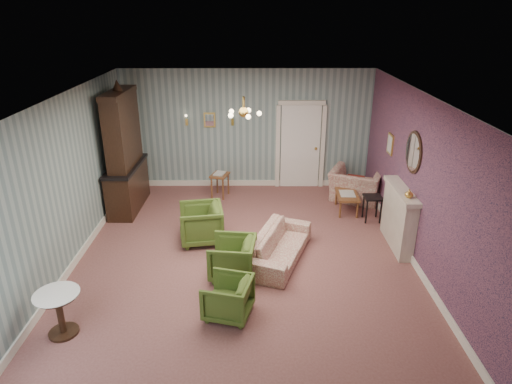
{
  "coord_description": "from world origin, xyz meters",
  "views": [
    {
      "loc": [
        0.16,
        -7.09,
        4.21
      ],
      "look_at": [
        0.2,
        0.4,
        1.1
      ],
      "focal_mm": 31.38,
      "sensor_mm": 36.0,
      "label": 1
    }
  ],
  "objects_px": {
    "olive_chair_a": "(228,296)",
    "olive_chair_c": "(201,222)",
    "fireplace": "(399,217)",
    "wingback_chair": "(357,180)",
    "pedestal_table": "(60,314)",
    "sofa_chintz": "(280,241)",
    "side_table_black": "(372,209)",
    "coffee_table": "(346,202)",
    "dresser": "(123,148)",
    "olive_chair_b": "(232,256)"
  },
  "relations": [
    {
      "from": "olive_chair_a",
      "to": "olive_chair_c",
      "type": "height_order",
      "value": "olive_chair_c"
    },
    {
      "from": "olive_chair_c",
      "to": "fireplace",
      "type": "xyz_separation_m",
      "value": [
        3.71,
        -0.18,
        0.17
      ]
    },
    {
      "from": "wingback_chair",
      "to": "pedestal_table",
      "type": "xyz_separation_m",
      "value": [
        -5.03,
        -4.64,
        -0.16
      ]
    },
    {
      "from": "sofa_chintz",
      "to": "fireplace",
      "type": "height_order",
      "value": "fireplace"
    },
    {
      "from": "side_table_black",
      "to": "fireplace",
      "type": "bearing_deg",
      "value": -78.79
    },
    {
      "from": "fireplace",
      "to": "coffee_table",
      "type": "distance_m",
      "value": 1.71
    },
    {
      "from": "dresser",
      "to": "fireplace",
      "type": "relative_size",
      "value": 1.99
    },
    {
      "from": "olive_chair_b",
      "to": "olive_chair_a",
      "type": "bearing_deg",
      "value": 5.33
    },
    {
      "from": "coffee_table",
      "to": "olive_chair_b",
      "type": "bearing_deg",
      "value": -133.08
    },
    {
      "from": "sofa_chintz",
      "to": "dresser",
      "type": "xyz_separation_m",
      "value": [
        -3.27,
        2.26,
        1.03
      ]
    },
    {
      "from": "wingback_chair",
      "to": "olive_chair_a",
      "type": "bearing_deg",
      "value": 81.96
    },
    {
      "from": "olive_chair_b",
      "to": "wingback_chair",
      "type": "xyz_separation_m",
      "value": [
        2.74,
        3.2,
        0.12
      ]
    },
    {
      "from": "coffee_table",
      "to": "pedestal_table",
      "type": "bearing_deg",
      "value": -139.49
    },
    {
      "from": "side_table_black",
      "to": "pedestal_table",
      "type": "bearing_deg",
      "value": -145.48
    },
    {
      "from": "olive_chair_b",
      "to": "dresser",
      "type": "relative_size",
      "value": 0.27
    },
    {
      "from": "olive_chair_c",
      "to": "pedestal_table",
      "type": "relative_size",
      "value": 1.22
    },
    {
      "from": "sofa_chintz",
      "to": "dresser",
      "type": "relative_size",
      "value": 0.66
    },
    {
      "from": "olive_chair_a",
      "to": "sofa_chintz",
      "type": "bearing_deg",
      "value": 166.47
    },
    {
      "from": "wingback_chair",
      "to": "coffee_table",
      "type": "xyz_separation_m",
      "value": [
        -0.33,
        -0.63,
        -0.29
      ]
    },
    {
      "from": "sofa_chintz",
      "to": "pedestal_table",
      "type": "distance_m",
      "value": 3.69
    },
    {
      "from": "wingback_chair",
      "to": "sofa_chintz",
      "type": "bearing_deg",
      "value": 79.14
    },
    {
      "from": "sofa_chintz",
      "to": "coffee_table",
      "type": "bearing_deg",
      "value": -17.99
    },
    {
      "from": "olive_chair_c",
      "to": "fireplace",
      "type": "bearing_deg",
      "value": 78.1
    },
    {
      "from": "wingback_chair",
      "to": "fireplace",
      "type": "height_order",
      "value": "fireplace"
    },
    {
      "from": "fireplace",
      "to": "coffee_table",
      "type": "height_order",
      "value": "fireplace"
    },
    {
      "from": "olive_chair_b",
      "to": "coffee_table",
      "type": "xyz_separation_m",
      "value": [
        2.41,
        2.58,
        -0.17
      ]
    },
    {
      "from": "wingback_chair",
      "to": "pedestal_table",
      "type": "distance_m",
      "value": 6.85
    },
    {
      "from": "olive_chair_c",
      "to": "wingback_chair",
      "type": "bearing_deg",
      "value": 111.24
    },
    {
      "from": "olive_chair_c",
      "to": "pedestal_table",
      "type": "xyz_separation_m",
      "value": [
        -1.64,
        -2.66,
        -0.07
      ]
    },
    {
      "from": "olive_chair_c",
      "to": "fireplace",
      "type": "distance_m",
      "value": 3.72
    },
    {
      "from": "olive_chair_a",
      "to": "dresser",
      "type": "height_order",
      "value": "dresser"
    },
    {
      "from": "olive_chair_c",
      "to": "fireplace",
      "type": "height_order",
      "value": "fireplace"
    },
    {
      "from": "pedestal_table",
      "to": "side_table_black",
      "type": "bearing_deg",
      "value": 34.52
    },
    {
      "from": "pedestal_table",
      "to": "coffee_table",
      "type": "bearing_deg",
      "value": 40.51
    },
    {
      "from": "olive_chair_b",
      "to": "side_table_black",
      "type": "height_order",
      "value": "olive_chair_b"
    },
    {
      "from": "fireplace",
      "to": "side_table_black",
      "type": "xyz_separation_m",
      "value": [
        -0.21,
        1.06,
        -0.3
      ]
    },
    {
      "from": "wingback_chair",
      "to": "coffee_table",
      "type": "bearing_deg",
      "value": 87.14
    },
    {
      "from": "olive_chair_b",
      "to": "fireplace",
      "type": "height_order",
      "value": "fireplace"
    },
    {
      "from": "olive_chair_c",
      "to": "dresser",
      "type": "xyz_separation_m",
      "value": [
        -1.8,
        1.59,
        0.98
      ]
    },
    {
      "from": "fireplace",
      "to": "side_table_black",
      "type": "distance_m",
      "value": 1.12
    },
    {
      "from": "olive_chair_b",
      "to": "wingback_chair",
      "type": "height_order",
      "value": "wingback_chair"
    },
    {
      "from": "olive_chair_a",
      "to": "sofa_chintz",
      "type": "height_order",
      "value": "sofa_chintz"
    },
    {
      "from": "fireplace",
      "to": "olive_chair_a",
      "type": "bearing_deg",
      "value": -145.94
    },
    {
      "from": "pedestal_table",
      "to": "fireplace",
      "type": "bearing_deg",
      "value": 24.84
    },
    {
      "from": "wingback_chair",
      "to": "coffee_table",
      "type": "height_order",
      "value": "wingback_chair"
    },
    {
      "from": "fireplace",
      "to": "olive_chair_b",
      "type": "bearing_deg",
      "value": -161.26
    },
    {
      "from": "sofa_chintz",
      "to": "dresser",
      "type": "bearing_deg",
      "value": 75.4
    },
    {
      "from": "olive_chair_a",
      "to": "olive_chair_b",
      "type": "xyz_separation_m",
      "value": [
        0.02,
        1.04,
        0.04
      ]
    },
    {
      "from": "wingback_chair",
      "to": "side_table_black",
      "type": "bearing_deg",
      "value": 120.52
    },
    {
      "from": "olive_chair_a",
      "to": "olive_chair_c",
      "type": "distance_m",
      "value": 2.35
    }
  ]
}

